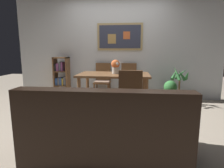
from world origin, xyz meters
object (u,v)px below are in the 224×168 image
object	(u,v)px
bookshelf	(62,80)
flower_vase	(116,66)
potted_palm	(179,90)
dining_chair_near_right	(130,92)
dining_chair_far_left	(103,78)
potted_ivy	(170,90)
leather_couch	(105,130)
dining_chair_far_right	(129,78)
tv_remote	(137,73)
dining_table	(114,78)

from	to	relation	value
bookshelf	flower_vase	bearing A→B (deg)	-24.11
potted_palm	dining_chair_near_right	bearing A→B (deg)	-132.34
dining_chair_far_left	potted_ivy	size ratio (longest dim) A/B	1.76
bookshelf	potted_palm	world-z (taller)	bookshelf
dining_chair_near_right	bookshelf	bearing A→B (deg)	140.47
leather_couch	potted_palm	xyz separation A→B (m)	(1.35, 2.25, 0.02)
potted_palm	dining_chair_far_left	bearing A→B (deg)	168.87
potted_ivy	potted_palm	bearing A→B (deg)	-61.83
dining_chair_far_left	dining_chair_near_right	bearing A→B (deg)	-65.23
leather_couch	flower_vase	bearing A→B (deg)	91.57
leather_couch	potted_palm	world-z (taller)	potted_palm
dining_chair_near_right	leather_couch	xyz separation A→B (m)	(-0.27, -1.06, -0.23)
dining_chair_far_left	flower_vase	xyz separation A→B (m)	(0.39, -0.74, 0.37)
potted_ivy	bookshelf	bearing A→B (deg)	-179.79
dining_chair_far_left	flower_vase	distance (m)	0.91
bookshelf	dining_chair_far_right	bearing A→B (deg)	3.57
tv_remote	potted_ivy	bearing A→B (deg)	37.99
dining_chair_far_left	dining_chair_far_right	world-z (taller)	same
potted_ivy	potted_palm	distance (m)	0.30
dining_chair_far_right	bookshelf	world-z (taller)	bookshelf
dining_chair_far_right	potted_ivy	distance (m)	1.03
leather_couch	dining_chair_near_right	bearing A→B (deg)	75.71
bookshelf	dining_chair_far_left	bearing A→B (deg)	5.49
dining_chair_far_left	leather_couch	bearing A→B (deg)	-80.38
leather_couch	potted_palm	distance (m)	2.62
leather_couch	tv_remote	xyz separation A→B (m)	(0.39, 1.87, 0.45)
tv_remote	dining_chair_far_left	bearing A→B (deg)	138.57
dining_table	bookshelf	world-z (taller)	bookshelf
dining_table	potted_palm	size ratio (longest dim) A/B	1.65
dining_chair_far_right	dining_table	bearing A→B (deg)	-111.02
bookshelf	potted_palm	bearing A→B (deg)	-5.12
dining_chair_far_left	potted_palm	distance (m)	1.84
potted_ivy	tv_remote	xyz separation A→B (m)	(-0.82, -0.64, 0.46)
dining_chair_far_left	dining_chair_far_right	distance (m)	0.65
dining_table	tv_remote	xyz separation A→B (m)	(0.47, 0.03, 0.11)
leather_couch	potted_palm	size ratio (longest dim) A/B	2.03
bookshelf	potted_ivy	bearing A→B (deg)	0.21
dining_chair_far_left	tv_remote	bearing A→B (deg)	-41.43
dining_table	flower_vase	size ratio (longest dim) A/B	5.05
bookshelf	potted_palm	xyz separation A→B (m)	(2.83, -0.25, -0.15)
potted_ivy	tv_remote	size ratio (longest dim) A/B	3.29
dining_chair_near_right	dining_chair_far_right	bearing A→B (deg)	92.17
dining_chair_far_right	potted_palm	distance (m)	1.21
dining_chair_far_right	dining_chair_near_right	size ratio (longest dim) A/B	1.00
leather_couch	tv_remote	size ratio (longest dim) A/B	11.48
potted_palm	dining_chair_far_right	bearing A→B (deg)	162.56
dining_table	dining_chair_far_right	size ratio (longest dim) A/B	1.61
leather_couch	bookshelf	xyz separation A→B (m)	(-1.48, 2.50, 0.18)
dining_chair_far_left	tv_remote	size ratio (longest dim) A/B	5.80
dining_chair_near_right	tv_remote	xyz separation A→B (m)	(0.12, 0.81, 0.22)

